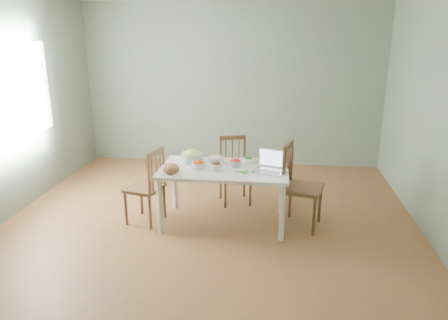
# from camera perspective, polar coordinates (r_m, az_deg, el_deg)

# --- Properties ---
(floor) EXTENTS (5.00, 5.00, 0.00)m
(floor) POSITION_cam_1_polar(r_m,az_deg,el_deg) (5.23, -2.00, -8.57)
(floor) COLOR brown
(floor) RESTS_ON ground
(wall_back) EXTENTS (5.00, 0.00, 2.70)m
(wall_back) POSITION_cam_1_polar(r_m,az_deg,el_deg) (7.23, 1.03, 9.99)
(wall_back) COLOR slate
(wall_back) RESTS_ON ground
(wall_front) EXTENTS (5.00, 0.00, 2.70)m
(wall_front) POSITION_cam_1_polar(r_m,az_deg,el_deg) (2.45, -11.55, -5.58)
(wall_front) COLOR slate
(wall_front) RESTS_ON ground
(wall_left) EXTENTS (0.00, 5.00, 2.70)m
(wall_left) POSITION_cam_1_polar(r_m,az_deg,el_deg) (5.74, -27.78, 6.01)
(wall_left) COLOR slate
(wall_left) RESTS_ON ground
(wall_right) EXTENTS (0.00, 5.00, 2.70)m
(wall_right) POSITION_cam_1_polar(r_m,az_deg,el_deg) (5.04, 27.27, 4.73)
(wall_right) COLOR slate
(wall_right) RESTS_ON ground
(window_left) EXTENTS (0.04, 1.60, 1.20)m
(window_left) POSITION_cam_1_polar(r_m,az_deg,el_deg) (5.95, -26.22, 8.04)
(window_left) COLOR white
(window_left) RESTS_ON ground
(dining_table) EXTENTS (1.50, 0.84, 0.70)m
(dining_table) POSITION_cam_1_polar(r_m,az_deg,el_deg) (5.12, -0.00, -4.83)
(dining_table) COLOR white
(dining_table) RESTS_ON floor
(chair_far) EXTENTS (0.49, 0.48, 0.89)m
(chair_far) POSITION_cam_1_polar(r_m,az_deg,el_deg) (5.68, 1.51, -1.49)
(chair_far) COLOR #533620
(chair_far) RESTS_ON floor
(chair_left) EXTENTS (0.47, 0.49, 0.92)m
(chair_left) POSITION_cam_1_polar(r_m,az_deg,el_deg) (5.21, -10.62, -3.44)
(chair_left) COLOR #533620
(chair_left) RESTS_ON floor
(chair_right) EXTENTS (0.53, 0.54, 1.02)m
(chair_right) POSITION_cam_1_polar(r_m,az_deg,el_deg) (5.06, 10.51, -3.48)
(chair_right) COLOR #533620
(chair_right) RESTS_ON floor
(bread_boule) EXTENTS (0.20, 0.20, 0.12)m
(bread_boule) POSITION_cam_1_polar(r_m,az_deg,el_deg) (4.81, -7.10, -1.19)
(bread_boule) COLOR tan
(bread_boule) RESTS_ON dining_table
(butter_stick) EXTENTS (0.10, 0.03, 0.03)m
(butter_stick) POSITION_cam_1_polar(r_m,az_deg,el_deg) (4.73, -6.19, -2.10)
(butter_stick) COLOR #F9EDC9
(butter_stick) RESTS_ON dining_table
(bowl_squash) EXTENTS (0.34, 0.34, 0.15)m
(bowl_squash) POSITION_cam_1_polar(r_m,az_deg,el_deg) (5.22, -4.32, 0.54)
(bowl_squash) COLOR gold
(bowl_squash) RESTS_ON dining_table
(bowl_carrot) EXTENTS (0.20, 0.20, 0.09)m
(bowl_carrot) POSITION_cam_1_polar(r_m,az_deg,el_deg) (4.97, -3.48, -0.66)
(bowl_carrot) COLOR #DC3A00
(bowl_carrot) RESTS_ON dining_table
(bowl_onion) EXTENTS (0.24, 0.24, 0.10)m
(bowl_onion) POSITION_cam_1_polar(r_m,az_deg,el_deg) (5.16, -1.06, 0.10)
(bowl_onion) COLOR beige
(bowl_onion) RESTS_ON dining_table
(bowl_mushroom) EXTENTS (0.20, 0.20, 0.10)m
(bowl_mushroom) POSITION_cam_1_polar(r_m,az_deg,el_deg) (4.91, -1.14, -0.81)
(bowl_mushroom) COLOR #33190F
(bowl_mushroom) RESTS_ON dining_table
(bowl_redpep) EXTENTS (0.16, 0.16, 0.09)m
(bowl_redpep) POSITION_cam_1_polar(r_m,az_deg,el_deg) (5.05, 1.54, -0.36)
(bowl_redpep) COLOR #E20000
(bowl_redpep) RESTS_ON dining_table
(bowl_broccoli) EXTENTS (0.16, 0.16, 0.08)m
(bowl_broccoli) POSITION_cam_1_polar(r_m,az_deg,el_deg) (5.19, 3.26, 0.04)
(bowl_broccoli) COLOR #204F19
(bowl_broccoli) RESTS_ON dining_table
(flatbread) EXTENTS (0.26, 0.26, 0.02)m
(flatbread) POSITION_cam_1_polar(r_m,az_deg,el_deg) (5.26, 3.81, -0.05)
(flatbread) COLOR #DFC17B
(flatbread) RESTS_ON dining_table
(basil_bunch) EXTENTS (0.19, 0.19, 0.02)m
(basil_bunch) POSITION_cam_1_polar(r_m,az_deg,el_deg) (4.86, 2.39, -1.51)
(basil_bunch) COLOR #106913
(basil_bunch) RESTS_ON dining_table
(laptop) EXTENTS (0.41, 0.36, 0.24)m
(laptop) POSITION_cam_1_polar(r_m,az_deg,el_deg) (4.85, 6.06, -0.26)
(laptop) COLOR silver
(laptop) RESTS_ON dining_table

